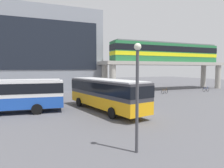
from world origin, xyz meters
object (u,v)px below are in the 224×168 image
object	(u,v)px
bicycle_brown	(165,92)
bicycle_red	(137,93)
station_building	(26,51)
bicycle_blue	(206,90)
bus_main	(105,91)
pedestrian_waiting_near_stop	(114,93)
bicycle_black	(149,91)
bus_secondary	(3,93)
train	(167,52)

from	to	relation	value
bicycle_brown	bicycle_red	bearing A→B (deg)	-178.85
station_building	bicycle_blue	bearing A→B (deg)	-24.62
bus_main	pedestrian_waiting_near_stop	distance (m)	8.14
bicycle_black	bus_secondary	bearing A→B (deg)	-159.40
train	bicycle_brown	distance (m)	9.77
train	bicycle_blue	bearing A→B (deg)	-48.80
bus_main	bus_secondary	bearing A→B (deg)	165.73
bicycle_blue	station_building	bearing A→B (deg)	155.38
bicycle_blue	bicycle_brown	bearing A→B (deg)	177.63
bus_main	bus_secondary	world-z (taller)	same
bus_secondary	bicycle_red	world-z (taller)	bus_secondary
bus_main	bicycle_blue	bearing A→B (deg)	20.63
station_building	bus_secondary	distance (m)	21.36
bicycle_brown	bicycle_black	bearing A→B (deg)	150.60
train	bicycle_red	distance (m)	13.08
bus_main	bicycle_black	size ratio (longest dim) A/B	6.33
train	bicycle_red	size ratio (longest dim) A/B	13.77
bicycle_red	train	bearing A→B (deg)	28.37
bicycle_brown	pedestrian_waiting_near_stop	size ratio (longest dim) A/B	1.03
bicycle_red	pedestrian_waiting_near_stop	size ratio (longest dim) A/B	1.04
bicycle_red	bicycle_blue	bearing A→B (deg)	-1.06
bicycle_brown	bicycle_red	distance (m)	5.37
bicycle_brown	bicycle_black	xyz separation A→B (m)	(-2.29, 1.29, 0.00)
bicycle_blue	pedestrian_waiting_near_stop	bearing A→B (deg)	-175.05
bicycle_black	pedestrian_waiting_near_stop	xyz separation A→B (m)	(-8.00, -3.34, 0.42)
bus_secondary	bicycle_brown	xyz separation A→B (m)	(23.57, 6.71, -1.63)
bicycle_black	bicycle_brown	bearing A→B (deg)	-29.40
bicycle_black	bicycle_red	xyz separation A→B (m)	(-3.08, -1.40, 0.00)
bicycle_brown	bicycle_blue	world-z (taller)	same
station_building	train	distance (m)	27.68
train	station_building	bearing A→B (deg)	161.54
train	bicycle_black	world-z (taller)	train
bicycle_brown	train	bearing A→B (deg)	50.13
train	bicycle_blue	distance (m)	10.20
train	bus_secondary	size ratio (longest dim) A/B	2.12
station_building	bicycle_red	world-z (taller)	station_building
bus_main	bicycle_blue	size ratio (longest dim) A/B	6.34
pedestrian_waiting_near_stop	bicycle_brown	bearing A→B (deg)	11.25
bus_main	pedestrian_waiting_near_stop	world-z (taller)	bus_main
bus_main	bicycle_black	distance (m)	15.86
bicycle_blue	pedestrian_waiting_near_stop	size ratio (longest dim) A/B	1.07
train	bicycle_brown	world-z (taller)	train
train	pedestrian_waiting_near_stop	distance (m)	17.55
bicycle_black	pedestrian_waiting_near_stop	size ratio (longest dim) A/B	1.07
bus_main	bicycle_black	xyz separation A→B (m)	(11.87, 10.39, -1.63)
bus_secondary	bicycle_black	world-z (taller)	bus_secondary
station_building	bicycle_black	distance (m)	24.46
bicycle_blue	bicycle_red	xyz separation A→B (m)	(-14.40, 0.27, 0.00)
bus_secondary	bicycle_red	distance (m)	19.43
bus_main	bicycle_red	world-z (taller)	bus_main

